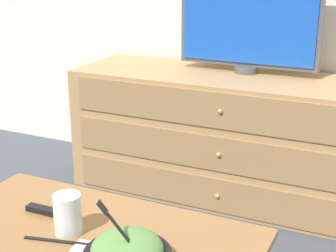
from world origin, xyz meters
name	(u,v)px	position (x,y,z in m)	size (l,w,h in m)	color
ground_plane	(239,172)	(0.00, 0.00, 0.00)	(12.00, 12.00, 0.00)	#474C56
dresser	(236,137)	(0.06, -0.29, 0.32)	(1.66, 0.53, 0.63)	tan
tv	(249,17)	(0.07, -0.19, 0.91)	(0.70, 0.12, 0.53)	#515156
drink_cup	(68,216)	(-0.03, -1.59, 0.49)	(0.08, 0.08, 0.12)	white
knife	(57,241)	(-0.03, -1.65, 0.44)	(0.19, 0.05, 0.01)	black
remote_control	(50,212)	(-0.15, -1.52, 0.45)	(0.17, 0.03, 0.02)	black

